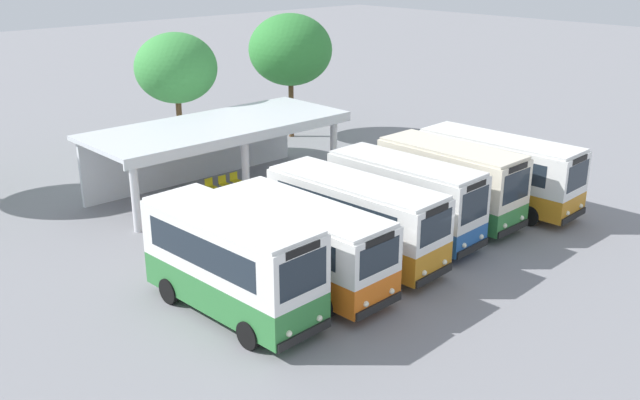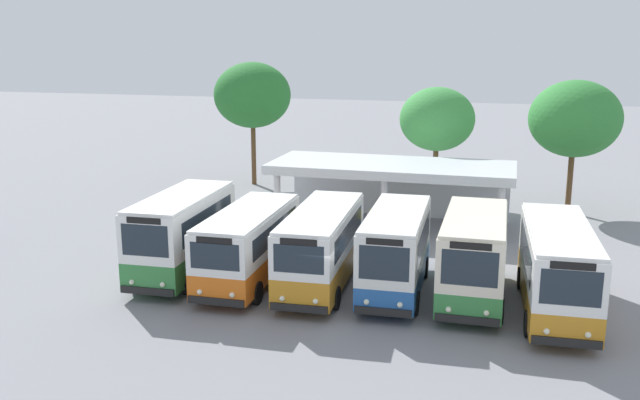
% 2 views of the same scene
% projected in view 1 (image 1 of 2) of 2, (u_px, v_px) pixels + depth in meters
% --- Properties ---
extents(ground_plane, '(180.00, 180.00, 0.00)m').
position_uv_depth(ground_plane, '(408.00, 276.00, 25.96)').
color(ground_plane, gray).
extents(city_bus_nearest_orange, '(2.66, 6.85, 3.50)m').
position_uv_depth(city_bus_nearest_orange, '(232.00, 259.00, 22.77)').
color(city_bus_nearest_orange, black).
rests_on(city_bus_nearest_orange, ground).
extents(city_bus_second_in_row, '(2.57, 7.32, 3.05)m').
position_uv_depth(city_bus_second_in_row, '(302.00, 241.00, 24.73)').
color(city_bus_second_in_row, black).
rests_on(city_bus_second_in_row, ground).
extents(city_bus_middle_cream, '(2.64, 7.61, 3.18)m').
position_uv_depth(city_bus_middle_cream, '(355.00, 216.00, 26.85)').
color(city_bus_middle_cream, black).
rests_on(city_bus_middle_cream, ground).
extents(city_bus_fourth_amber, '(2.47, 6.85, 3.29)m').
position_uv_depth(city_bus_fourth_amber, '(404.00, 196.00, 28.82)').
color(city_bus_fourth_amber, black).
rests_on(city_bus_fourth_amber, ground).
extents(city_bus_fifth_blue, '(2.47, 6.62, 3.36)m').
position_uv_depth(city_bus_fifth_blue, '(450.00, 180.00, 30.70)').
color(city_bus_fifth_blue, black).
rests_on(city_bus_fifth_blue, ground).
extents(city_bus_far_end_green, '(2.64, 7.72, 3.26)m').
position_uv_depth(city_bus_far_end_green, '(498.00, 169.00, 32.32)').
color(city_bus_far_end_green, black).
rests_on(city_bus_far_end_green, ground).
extents(terminal_canopy, '(12.79, 5.20, 3.40)m').
position_uv_depth(terminal_canopy, '(212.00, 136.00, 34.70)').
color(terminal_canopy, silver).
rests_on(terminal_canopy, ground).
extents(waiting_chair_end_by_column, '(0.44, 0.44, 0.86)m').
position_uv_depth(waiting_chair_end_by_column, '(210.00, 185.00, 34.16)').
color(waiting_chair_end_by_column, slate).
rests_on(waiting_chair_end_by_column, ground).
extents(waiting_chair_second_from_end, '(0.44, 0.44, 0.86)m').
position_uv_depth(waiting_chair_second_from_end, '(223.00, 183.00, 34.56)').
color(waiting_chair_second_from_end, slate).
rests_on(waiting_chair_second_from_end, ground).
extents(waiting_chair_middle_seat, '(0.44, 0.44, 0.86)m').
position_uv_depth(waiting_chair_middle_seat, '(235.00, 179.00, 35.05)').
color(waiting_chair_middle_seat, slate).
rests_on(waiting_chair_middle_seat, ground).
extents(roadside_tree_behind_canopy, '(4.51, 4.51, 7.04)m').
position_uv_depth(roadside_tree_behind_canopy, '(176.00, 68.00, 38.71)').
color(roadside_tree_behind_canopy, brown).
rests_on(roadside_tree_behind_canopy, ground).
extents(roadside_tree_east_of_canopy, '(5.10, 5.10, 7.61)m').
position_uv_depth(roadside_tree_east_of_canopy, '(290.00, 50.00, 43.18)').
color(roadside_tree_east_of_canopy, brown).
rests_on(roadside_tree_east_of_canopy, ground).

